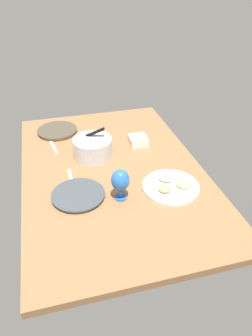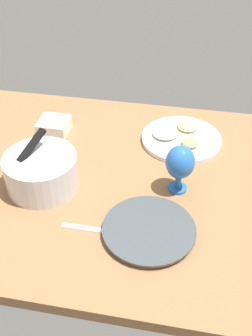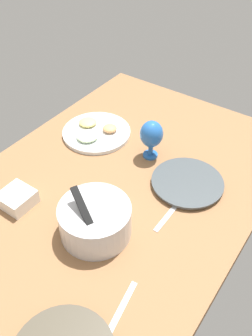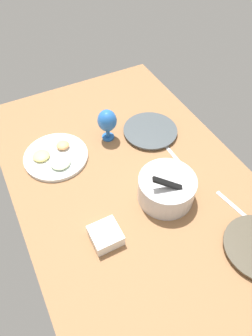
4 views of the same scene
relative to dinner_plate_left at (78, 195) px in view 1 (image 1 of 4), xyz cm
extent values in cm
cube|color=#8C603D|center=(20.31, -23.05, -3.11)|extent=(160.00, 104.00, 4.00)
cylinder|color=silver|center=(0.00, 0.00, -0.44)|extent=(25.84, 25.84, 1.33)
cylinder|color=#3E4549|center=(0.00, 0.00, 0.62)|extent=(28.08, 28.08, 0.80)
cylinder|color=beige|center=(75.81, 4.39, -0.36)|extent=(25.61, 25.61, 1.51)
cylinder|color=#494233|center=(75.81, 4.39, 0.85)|extent=(27.83, 27.83, 0.90)
cylinder|color=silver|center=(38.33, -14.73, 4.83)|extent=(24.32, 24.32, 11.88)
cylinder|color=white|center=(38.33, -14.73, 8.39)|extent=(21.88, 21.88, 2.14)
cube|color=black|center=(42.58, -14.73, 11.99)|extent=(9.86, 17.02, 10.19)
cylinder|color=silver|center=(-5.57, -49.60, -0.21)|extent=(30.90, 30.90, 1.80)
ellipsoid|color=beige|center=(1.01, -49.42, 1.89)|extent=(9.46, 9.46, 2.40)
ellipsoid|color=#F2A566|center=(-9.04, -44.53, 2.11)|extent=(6.38, 6.38, 2.84)
ellipsoid|color=#F9E072|center=(-7.37, -56.08, 1.83)|extent=(8.16, 8.16, 2.27)
cylinder|color=blue|center=(-6.65, -21.21, -0.61)|extent=(6.28, 6.28, 1.00)
cylinder|color=blue|center=(-6.65, -21.21, 2.27)|extent=(2.00, 2.00, 4.75)
ellipsoid|color=blue|center=(-6.65, -21.21, 10.45)|extent=(9.56, 9.56, 11.61)
cube|color=white|center=(44.86, -46.25, 1.71)|extent=(11.41, 11.41, 5.64)
cube|color=#F9E072|center=(44.86, -46.25, 3.51)|extent=(9.35, 9.35, 1.80)
cube|color=silver|center=(17.56, 1.91, -0.81)|extent=(18.01, 1.88, 0.60)
cube|color=silver|center=(55.71, 8.60, -0.81)|extent=(18.05, 4.75, 0.60)
camera|label=1|loc=(-131.11, 9.16, 105.15)|focal=33.92mm
camera|label=2|loc=(-8.85, 83.28, 91.44)|focal=43.93mm
camera|label=3|loc=(96.75, 39.09, 99.37)|focal=39.09mm
camera|label=4|loc=(98.59, -65.06, 109.20)|focal=32.63mm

